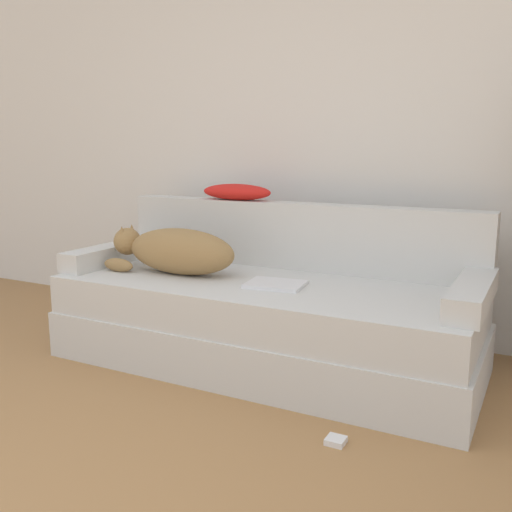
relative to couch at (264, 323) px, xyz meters
name	(u,v)px	position (x,y,z in m)	size (l,w,h in m)	color
wall_back	(308,113)	(-0.08, 0.76, 1.13)	(7.91, 0.06, 2.70)	silver
couch	(264,323)	(0.00, 0.00, 0.00)	(2.20, 0.92, 0.45)	silver
couch_backrest	(295,235)	(0.00, 0.39, 0.42)	(2.16, 0.15, 0.38)	silver
couch_arm_left	(112,254)	(-1.03, -0.01, 0.29)	(0.15, 0.73, 0.11)	silver
couch_arm_right	(472,294)	(1.03, -0.01, 0.29)	(0.15, 0.73, 0.11)	silver
dog	(175,251)	(-0.52, -0.06, 0.36)	(0.79, 0.27, 0.25)	olive
laptop	(276,284)	(0.10, -0.07, 0.24)	(0.31, 0.26, 0.02)	silver
throw_pillow	(237,192)	(-0.39, 0.39, 0.66)	(0.45, 0.18, 0.10)	red
power_adapter	(336,441)	(0.63, -0.63, -0.21)	(0.07, 0.07, 0.02)	silver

